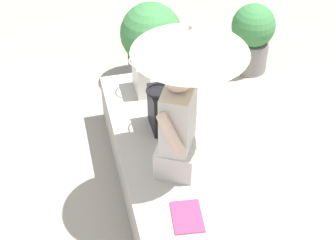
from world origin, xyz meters
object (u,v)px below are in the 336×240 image
object	(u,v)px
person_seated	(178,126)
tote_bag_canvas	(141,76)
handbag_black	(159,109)
planter_far	(151,42)
parasol	(190,40)
planter_near	(252,36)
magazine	(187,217)

from	to	relation	value
person_seated	tote_bag_canvas	size ratio (longest dim) A/B	2.78
person_seated	handbag_black	xyz separation A→B (m)	(0.47, 0.03, -0.21)
person_seated	planter_far	world-z (taller)	person_seated
parasol	handbag_black	size ratio (longest dim) A/B	3.14
planter_near	magazine	bearing A→B (deg)	149.02
handbag_black	planter_far	world-z (taller)	planter_far
handbag_black	planter_near	world-z (taller)	handbag_black
person_seated	magazine	xyz separation A→B (m)	(-0.49, 0.06, -0.38)
magazine	planter_far	distance (m)	2.28
parasol	tote_bag_canvas	xyz separation A→B (m)	(0.95, 0.15, -0.88)
parasol	tote_bag_canvas	world-z (taller)	parasol
person_seated	tote_bag_canvas	world-z (taller)	person_seated
person_seated	parasol	xyz separation A→B (m)	(0.03, -0.08, 0.66)
planter_near	planter_far	world-z (taller)	planter_far
handbag_black	magazine	xyz separation A→B (m)	(-0.96, 0.03, -0.18)
tote_bag_canvas	planter_near	distance (m)	1.55
handbag_black	magazine	size ratio (longest dim) A/B	1.32
person_seated	planter_far	bearing A→B (deg)	-6.30
person_seated	planter_far	xyz separation A→B (m)	(1.78, -0.20, -0.38)
planter_far	magazine	bearing A→B (deg)	173.58
magazine	planter_far	size ratio (longest dim) A/B	0.32
planter_near	person_seated	bearing A→B (deg)	143.71
parasol	person_seated	bearing A→B (deg)	111.32
parasol	planter_far	size ratio (longest dim) A/B	1.32
planter_near	tote_bag_canvas	bearing A→B (deg)	119.30
parasol	magazine	distance (m)	1.17
tote_bag_canvas	magazine	world-z (taller)	tote_bag_canvas
tote_bag_canvas	planter_near	xyz separation A→B (m)	(0.75, -1.34, -0.21)
planter_near	planter_far	size ratio (longest dim) A/B	0.87
magazine	planter_far	world-z (taller)	planter_far
magazine	parasol	bearing A→B (deg)	-8.33
magazine	planter_near	size ratio (longest dim) A/B	0.37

